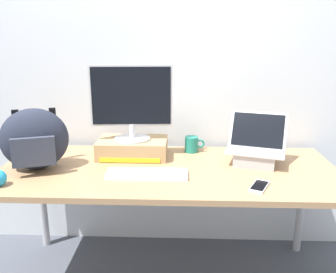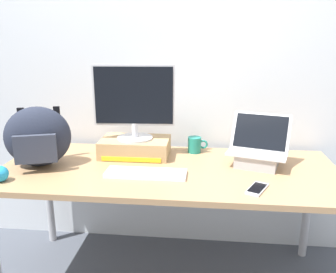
{
  "view_description": "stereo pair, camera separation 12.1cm",
  "coord_description": "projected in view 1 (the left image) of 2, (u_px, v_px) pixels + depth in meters",
  "views": [
    {
      "loc": [
        0.07,
        -1.82,
        1.41
      ],
      "look_at": [
        0.0,
        0.0,
        0.89
      ],
      "focal_mm": 37.82,
      "sensor_mm": 36.0,
      "label": 1
    },
    {
      "loc": [
        0.19,
        -1.81,
        1.41
      ],
      "look_at": [
        0.0,
        0.0,
        0.89
      ],
      "focal_mm": 37.82,
      "sensor_mm": 36.0,
      "label": 2
    }
  ],
  "objects": [
    {
      "name": "back_wall",
      "position": [
        171.0,
        54.0,
        2.26
      ],
      "size": [
        7.0,
        0.1,
        2.6
      ],
      "primitive_type": "cube",
      "color": "silver",
      "rests_on": "ground"
    },
    {
      "name": "desk",
      "position": [
        168.0,
        179.0,
        1.96
      ],
      "size": [
        1.86,
        0.79,
        0.71
      ],
      "color": "#A87F56",
      "rests_on": "ground"
    },
    {
      "name": "toner_box_yellow",
      "position": [
        133.0,
        148.0,
        2.13
      ],
      "size": [
        0.41,
        0.26,
        0.1
      ],
      "color": "tan",
      "rests_on": "desk"
    },
    {
      "name": "desktop_monitor",
      "position": [
        131.0,
        102.0,
        2.05
      ],
      "size": [
        0.48,
        0.21,
        0.44
      ],
      "rotation": [
        0.0,
        0.0,
        0.06
      ],
      "color": "silver",
      "rests_on": "toner_box_yellow"
    },
    {
      "name": "open_laptop",
      "position": [
        256.0,
        153.0,
        2.0
      ],
      "size": [
        0.37,
        0.31,
        0.28
      ],
      "rotation": [
        0.0,
        0.0,
        -0.29
      ],
      "color": "#ADADB2",
      "rests_on": "desk"
    },
    {
      "name": "external_keyboard",
      "position": [
        147.0,
        174.0,
        1.83
      ],
      "size": [
        0.42,
        0.14,
        0.02
      ],
      "rotation": [
        0.0,
        0.0,
        -0.01
      ],
      "color": "white",
      "rests_on": "desk"
    },
    {
      "name": "messenger_backpack",
      "position": [
        35.0,
        139.0,
        1.89
      ],
      "size": [
        0.4,
        0.32,
        0.33
      ],
      "rotation": [
        0.0,
        0.0,
        0.32
      ],
      "color": "#232838",
      "rests_on": "desk"
    },
    {
      "name": "coffee_mug",
      "position": [
        192.0,
        144.0,
        2.2
      ],
      "size": [
        0.12,
        0.08,
        0.1
      ],
      "color": "#1E7F70",
      "rests_on": "desk"
    },
    {
      "name": "cell_phone",
      "position": [
        259.0,
        186.0,
        1.69
      ],
      "size": [
        0.13,
        0.17,
        0.01
      ],
      "rotation": [
        0.0,
        0.0,
        -0.46
      ],
      "color": "silver",
      "rests_on": "desk"
    }
  ]
}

